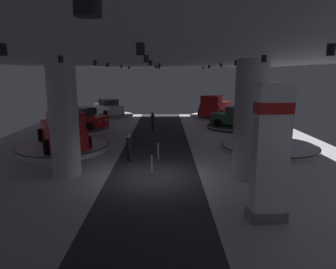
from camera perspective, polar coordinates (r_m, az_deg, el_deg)
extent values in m
cube|color=#B2B2B7|center=(14.62, -2.68, -8.04)|extent=(24.00, 44.00, 0.05)
cube|color=#2D2D33|center=(14.61, -2.68, -7.93)|extent=(4.40, 44.00, 0.01)
cube|color=silver|center=(13.79, -2.90, 14.34)|extent=(24.00, 44.00, 0.10)
cylinder|color=black|center=(6.63, -28.86, 13.89)|extent=(0.16, 0.16, 0.22)
cylinder|color=black|center=(10.46, -19.68, 13.30)|extent=(0.16, 0.16, 0.22)
cylinder|color=black|center=(14.18, -13.68, 13.03)|extent=(0.16, 0.16, 0.22)
cylinder|color=black|center=(17.91, -11.40, 12.77)|extent=(0.16, 0.16, 0.22)
cylinder|color=black|center=(21.81, -8.81, 12.62)|extent=(0.16, 0.16, 0.22)
cylinder|color=black|center=(26.23, -7.40, 12.48)|extent=(0.16, 0.16, 0.22)
cylinder|color=black|center=(5.72, -5.26, 15.82)|extent=(0.16, 0.16, 0.22)
cylinder|color=black|center=(9.61, -4.15, 14.13)|extent=(0.16, 0.16, 0.22)
cylinder|color=black|center=(13.76, -3.37, 13.38)|extent=(0.16, 0.16, 0.22)
cylinder|color=black|center=(18.08, -1.70, 12.98)|extent=(0.16, 0.16, 0.22)
cylinder|color=black|center=(22.04, -2.33, 12.74)|extent=(0.16, 0.16, 0.22)
cylinder|color=black|center=(25.79, -1.71, 12.58)|extent=(0.16, 0.16, 0.22)
cylinder|color=black|center=(6.61, 28.50, 13.93)|extent=(0.16, 0.16, 0.22)
cylinder|color=black|center=(9.99, 17.76, 13.53)|extent=(0.16, 0.16, 0.22)
cylinder|color=black|center=(14.00, 12.80, 13.09)|extent=(0.16, 0.16, 0.22)
cylinder|color=black|center=(18.12, 10.00, 12.81)|extent=(0.16, 0.16, 0.22)
cylinder|color=black|center=(21.90, 7.78, 12.65)|extent=(0.16, 0.16, 0.22)
cylinder|color=black|center=(26.22, 6.66, 12.50)|extent=(0.16, 0.16, 0.22)
cylinder|color=#ADADB2|center=(14.25, 15.30, 2.56)|extent=(1.47, 1.47, 5.50)
cylinder|color=silver|center=(15.01, -19.14, 2.77)|extent=(1.35, 1.35, 5.50)
cube|color=slate|center=(11.04, 18.09, -14.31)|extent=(1.31, 0.73, 0.35)
cube|color=white|center=(10.27, 18.89, -2.70)|extent=(1.14, 0.63, 4.23)
cube|color=red|center=(10.03, 19.40, 4.82)|extent=(1.16, 0.66, 0.36)
cylinder|color=silver|center=(26.79, -15.91, 0.98)|extent=(4.50, 4.50, 0.29)
cylinder|color=black|center=(26.77, -15.92, 1.22)|extent=(4.59, 4.59, 0.05)
cube|color=red|center=(26.67, -16.00, 2.57)|extent=(4.57, 3.23, 0.90)
cube|color=#2D3842|center=(26.66, -16.35, 4.17)|extent=(2.34, 2.15, 0.70)
cylinder|color=black|center=(26.69, -12.23, 2.18)|extent=(0.71, 0.46, 0.68)
cylinder|color=black|center=(25.08, -14.73, 1.46)|extent=(0.71, 0.46, 0.68)
cylinder|color=black|center=(28.36, -17.06, 2.47)|extent=(0.71, 0.46, 0.68)
cylinder|color=black|center=(26.84, -19.68, 1.81)|extent=(0.71, 0.46, 0.68)
sphere|color=white|center=(25.87, -11.71, 2.76)|extent=(0.18, 0.18, 0.18)
sphere|color=white|center=(25.06, -12.93, 2.43)|extent=(0.18, 0.18, 0.18)
cylinder|color=#B7B7BC|center=(34.33, -11.22, 3.50)|extent=(5.42, 5.42, 0.32)
cylinder|color=black|center=(34.31, -11.23, 3.71)|extent=(5.53, 5.53, 0.05)
cube|color=silver|center=(34.23, -11.27, 4.78)|extent=(3.89, 4.47, 0.90)
cube|color=#2D3842|center=(34.02, -11.21, 6.00)|extent=(2.37, 2.45, 0.70)
cylinder|color=black|center=(35.18, -13.71, 4.41)|extent=(0.57, 0.68, 0.68)
cylinder|color=black|center=(35.97, -10.75, 4.68)|extent=(0.57, 0.68, 0.68)
cylinder|color=black|center=(32.57, -11.80, 3.93)|extent=(0.57, 0.68, 0.68)
cylinder|color=black|center=(33.42, -8.67, 4.24)|extent=(0.57, 0.68, 0.68)
sphere|color=white|center=(35.90, -13.37, 5.18)|extent=(0.18, 0.18, 0.18)
sphere|color=white|center=(36.29, -11.92, 5.31)|extent=(0.18, 0.18, 0.18)
cylinder|color=silver|center=(34.11, 8.94, 3.45)|extent=(5.56, 5.56, 0.23)
cylinder|color=black|center=(34.10, 8.95, 3.59)|extent=(5.68, 5.68, 0.05)
cube|color=red|center=(34.00, 8.99, 4.89)|extent=(4.12, 5.69, 1.20)
cube|color=red|center=(32.26, 8.25, 6.44)|extent=(2.44, 2.34, 1.00)
cube|color=#28333D|center=(32.75, 8.49, 6.50)|extent=(1.62, 0.80, 0.75)
cylinder|color=black|center=(31.96, 10.13, 3.84)|extent=(0.61, 0.88, 0.84)
cylinder|color=black|center=(32.61, 6.11, 4.10)|extent=(0.61, 0.88, 0.84)
cylinder|color=black|center=(35.55, 11.60, 4.55)|extent=(0.61, 0.88, 0.84)
cylinder|color=black|center=(36.12, 7.95, 4.79)|extent=(0.61, 0.88, 0.84)
cylinder|color=silver|center=(20.40, -19.20, -2.38)|extent=(5.56, 5.57, 0.36)
cylinder|color=black|center=(20.37, -19.23, -1.98)|extent=(5.68, 5.68, 0.05)
cube|color=red|center=(20.21, -19.38, 0.17)|extent=(4.27, 5.68, 1.20)
cube|color=red|center=(18.37, -18.83, 2.45)|extent=(2.46, 2.37, 1.00)
cube|color=#28333D|center=(18.87, -19.07, 2.66)|extent=(1.60, 0.86, 0.75)
cylinder|color=black|center=(18.68, -14.92, -1.49)|extent=(0.63, 0.88, 0.84)
cylinder|color=black|center=(18.35, -22.10, -2.20)|extent=(0.63, 0.88, 0.84)
cylinder|color=black|center=(22.25, -17.03, 0.46)|extent=(0.63, 0.88, 0.84)
cylinder|color=black|center=(21.97, -23.05, -0.10)|extent=(0.63, 0.88, 0.84)
cylinder|color=#333338|center=(27.64, 12.49, 1.43)|extent=(4.96, 4.96, 0.25)
cylinder|color=white|center=(27.62, 12.50, 1.62)|extent=(5.06, 5.06, 0.05)
cube|color=#2D5638|center=(27.52, 12.56, 2.94)|extent=(4.54, 2.92, 0.90)
cube|color=#2D3842|center=(27.41, 12.94, 4.46)|extent=(2.27, 2.04, 0.70)
cylinder|color=black|center=(26.70, 9.34, 2.21)|extent=(0.71, 0.40, 0.68)
cylinder|color=black|center=(28.66, 9.82, 2.84)|extent=(0.71, 0.40, 0.68)
cylinder|color=black|center=(26.53, 15.47, 1.88)|extent=(0.71, 0.40, 0.68)
cylinder|color=black|center=(28.50, 15.53, 2.53)|extent=(0.71, 0.40, 0.68)
sphere|color=white|center=(27.22, 8.17, 3.24)|extent=(0.18, 0.18, 0.18)
sphere|color=white|center=(28.19, 8.45, 3.52)|extent=(0.18, 0.18, 0.18)
cylinder|color=#B7B7BC|center=(20.66, 18.62, -2.27)|extent=(6.00, 6.00, 0.29)
cylinder|color=black|center=(20.64, 18.64, -1.96)|extent=(6.12, 6.12, 0.05)
cube|color=navy|center=(20.50, 18.75, -0.22)|extent=(3.04, 4.55, 0.90)
cube|color=#2D3842|center=(20.22, 18.90, 1.76)|extent=(2.08, 2.30, 0.70)
cylinder|color=black|center=(21.96, 16.08, -0.02)|extent=(0.42, 0.71, 0.68)
cylinder|color=black|center=(22.00, 21.28, -0.35)|extent=(0.42, 0.71, 0.68)
cylinder|color=black|center=(19.17, 15.75, -1.67)|extent=(0.42, 0.71, 0.68)
cylinder|color=black|center=(19.21, 21.71, -2.03)|extent=(0.42, 0.71, 0.68)
sphere|color=white|center=(22.50, 17.48, 1.16)|extent=(0.18, 0.18, 0.18)
sphere|color=white|center=(22.52, 19.99, 1.00)|extent=(0.18, 0.18, 0.18)
cylinder|color=black|center=(17.03, -7.48, -3.77)|extent=(0.14, 0.14, 0.80)
cylinder|color=black|center=(16.88, -7.23, -3.91)|extent=(0.14, 0.14, 0.80)
cylinder|color=black|center=(16.79, -7.42, -1.67)|extent=(0.32, 0.32, 0.62)
sphere|color=beige|center=(16.70, -7.45, -0.26)|extent=(0.22, 0.22, 0.22)
cylinder|color=black|center=(25.86, -2.86, 1.62)|extent=(0.14, 0.14, 0.80)
cylinder|color=black|center=(26.02, -2.97, 1.68)|extent=(0.14, 0.14, 0.80)
cylinder|color=#472323|center=(25.83, -2.93, 3.09)|extent=(0.32, 0.32, 0.62)
sphere|color=#99755B|center=(25.77, -2.94, 4.01)|extent=(0.22, 0.22, 0.22)
cylinder|color=#333338|center=(20.79, -12.61, -2.21)|extent=(0.28, 0.28, 0.04)
cylinder|color=#B2B2B7|center=(20.68, -12.66, -0.97)|extent=(0.07, 0.07, 0.96)
sphere|color=#B2B2B7|center=(20.59, -12.72, 0.33)|extent=(0.10, 0.10, 0.10)
cylinder|color=#333338|center=(14.80, -3.07, -7.61)|extent=(0.28, 0.28, 0.04)
cylinder|color=#B2B2B7|center=(14.66, -3.09, -5.92)|extent=(0.07, 0.07, 0.96)
sphere|color=#B2B2B7|center=(14.52, -3.11, -4.11)|extent=(0.10, 0.10, 0.10)
cylinder|color=#333338|center=(17.30, -1.85, -4.74)|extent=(0.28, 0.28, 0.04)
cylinder|color=#B2B2B7|center=(17.18, -1.86, -3.26)|extent=(0.07, 0.07, 0.96)
sphere|color=#B2B2B7|center=(17.06, -1.87, -1.71)|extent=(0.10, 0.10, 0.10)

